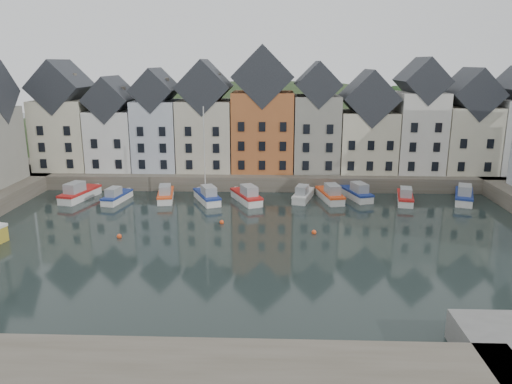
{
  "coord_description": "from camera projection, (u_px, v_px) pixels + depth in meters",
  "views": [
    {
      "loc": [
        1.75,
        -44.57,
        17.38
      ],
      "look_at": [
        -0.11,
        6.0,
        4.19
      ],
      "focal_mm": 35.0,
      "sensor_mm": 36.0,
      "label": 1
    }
  ],
  "objects": [
    {
      "name": "ground",
      "position": [
        255.0,
        250.0,
        47.55
      ],
      "size": [
        260.0,
        260.0,
        0.0
      ],
      "primitive_type": "plane",
      "color": "black",
      "rests_on": "ground"
    },
    {
      "name": "far_quay",
      "position": [
        263.0,
        173.0,
        76.3
      ],
      "size": [
        90.0,
        16.0,
        2.0
      ],
      "primitive_type": "cube",
      "color": "#544E40",
      "rests_on": "ground"
    },
    {
      "name": "near_wall",
      "position": [
        50.0,
        382.0,
        26.38
      ],
      "size": [
        50.0,
        6.0,
        2.0
      ],
      "primitive_type": "cube",
      "color": "#544E40",
      "rests_on": "ground"
    },
    {
      "name": "hillside",
      "position": [
        265.0,
        233.0,
        106.23
      ],
      "size": [
        153.6,
        70.4,
        64.0
      ],
      "color": "#1D3018",
      "rests_on": "ground"
    },
    {
      "name": "far_terrace",
      "position": [
        284.0,
        123.0,
        72.27
      ],
      "size": [
        72.37,
        8.16,
        17.78
      ],
      "color": "beige",
      "rests_on": "far_quay"
    },
    {
      "name": "mooring_buoys",
      "position": [
        219.0,
        230.0,
        52.81
      ],
      "size": [
        20.5,
        5.5,
        0.5
      ],
      "color": "#EF4C1C",
      "rests_on": "ground"
    },
    {
      "name": "boat_a",
      "position": [
        79.0,
        194.0,
        64.94
      ],
      "size": [
        3.65,
        7.27,
        2.68
      ],
      "rotation": [
        0.0,
        0.0,
        -0.22
      ],
      "color": "silver",
      "rests_on": "ground"
    },
    {
      "name": "boat_b",
      "position": [
        116.0,
        197.0,
        63.97
      ],
      "size": [
        2.74,
        5.95,
        2.2
      ],
      "rotation": [
        0.0,
        0.0,
        -0.17
      ],
      "color": "silver",
      "rests_on": "ground"
    },
    {
      "name": "boat_c",
      "position": [
        166.0,
        195.0,
        64.72
      ],
      "size": [
        2.86,
        6.36,
        2.36
      ],
      "rotation": [
        0.0,
        0.0,
        0.16
      ],
      "color": "silver",
      "rests_on": "ground"
    },
    {
      "name": "boat_d",
      "position": [
        207.0,
        196.0,
        63.84
      ],
      "size": [
        4.38,
        6.69,
        12.28
      ],
      "rotation": [
        0.0,
        0.0,
        0.41
      ],
      "color": "silver",
      "rests_on": "ground"
    },
    {
      "name": "boat_e",
      "position": [
        247.0,
        196.0,
        63.81
      ],
      "size": [
        4.6,
        6.9,
        2.55
      ],
      "rotation": [
        0.0,
        0.0,
        0.42
      ],
      "color": "silver",
      "rests_on": "ground"
    },
    {
      "name": "boat_f",
      "position": [
        303.0,
        195.0,
        64.73
      ],
      "size": [
        3.31,
        6.18,
        2.27
      ],
      "rotation": [
        0.0,
        0.0,
        -0.26
      ],
      "color": "silver",
      "rests_on": "ground"
    },
    {
      "name": "boat_g",
      "position": [
        330.0,
        195.0,
        64.51
      ],
      "size": [
        3.34,
        6.85,
        2.52
      ],
      "rotation": [
        0.0,
        0.0,
        0.21
      ],
      "color": "silver",
      "rests_on": "ground"
    },
    {
      "name": "boat_h",
      "position": [
        356.0,
        193.0,
        65.44
      ],
      "size": [
        3.88,
        6.79,
        2.49
      ],
      "rotation": [
        0.0,
        0.0,
        0.31
      ],
      "color": "silver",
      "rests_on": "ground"
    },
    {
      "name": "boat_i",
      "position": [
        405.0,
        197.0,
        63.55
      ],
      "size": [
        3.04,
        6.25,
        2.3
      ],
      "rotation": [
        0.0,
        0.0,
        -0.21
      ],
      "color": "silver",
      "rests_on": "ground"
    },
    {
      "name": "boat_j",
      "position": [
        464.0,
        196.0,
        63.88
      ],
      "size": [
        4.26,
        7.09,
        2.6
      ],
      "rotation": [
        0.0,
        0.0,
        -0.34
      ],
      "color": "silver",
      "rests_on": "ground"
    }
  ]
}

